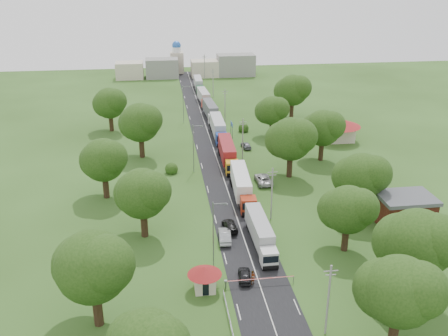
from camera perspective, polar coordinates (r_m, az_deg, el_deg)
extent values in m
plane|color=#294617|center=(88.14, 0.88, -3.94)|extent=(260.00, 260.00, 0.00)
cube|color=black|center=(106.33, -0.71, 0.73)|extent=(8.00, 200.00, 0.04)
cylinder|color=slate|center=(65.91, 0.19, -13.17)|extent=(0.20, 0.20, 1.10)
cube|color=slate|center=(65.63, 0.19, -12.81)|extent=(0.35, 0.35, 0.25)
cylinder|color=red|center=(66.32, 4.14, -12.52)|extent=(9.00, 0.12, 0.12)
cylinder|color=slate|center=(67.55, 7.96, -12.50)|extent=(0.10, 0.10, 1.00)
cube|color=beige|center=(65.29, -2.22, -12.87)|extent=(2.60, 2.60, 2.40)
cone|color=maroon|center=(64.34, -2.24, -11.63)|extent=(4.40, 4.40, 1.10)
cube|color=black|center=(65.29, -1.05, -12.65)|extent=(0.02, 1.20, 0.90)
cube|color=black|center=(64.34, -2.10, -13.68)|extent=(0.80, 0.02, 1.90)
cylinder|color=slate|center=(119.22, 0.96, 4.13)|extent=(0.12, 0.12, 4.00)
cylinder|color=slate|center=(121.48, 0.79, 4.47)|extent=(0.12, 0.12, 4.00)
cube|color=#163C9A|center=(119.88, 0.88, 5.03)|extent=(0.06, 3.00, 1.00)
cube|color=silver|center=(119.88, 0.88, 5.03)|extent=(0.07, 3.10, 0.06)
cylinder|color=gray|center=(57.80, 11.82, -14.59)|extent=(0.24, 0.24, 9.00)
cube|color=gray|center=(55.65, 12.13, -11.43)|extent=(1.60, 0.10, 0.10)
cube|color=gray|center=(55.92, 12.08, -11.86)|extent=(1.20, 0.10, 0.10)
cylinder|color=gray|center=(80.97, 5.48, -2.97)|extent=(0.24, 0.24, 9.00)
cube|color=gray|center=(79.45, 5.58, -0.48)|extent=(1.60, 0.10, 0.10)
cube|color=gray|center=(79.64, 5.57, -0.81)|extent=(1.20, 0.10, 0.10)
cylinder|color=gray|center=(106.49, 2.15, 3.32)|extent=(0.24, 0.24, 9.00)
cube|color=gray|center=(105.34, 2.18, 5.28)|extent=(1.60, 0.10, 0.10)
cube|color=gray|center=(105.48, 2.18, 5.02)|extent=(1.20, 0.10, 0.10)
cylinder|color=gray|center=(133.01, 0.12, 7.14)|extent=(0.24, 0.24, 9.00)
cube|color=gray|center=(132.09, 0.12, 8.74)|extent=(1.60, 0.10, 0.10)
cube|color=gray|center=(132.20, 0.12, 8.52)|extent=(1.20, 0.10, 0.10)
cylinder|color=gray|center=(160.03, -1.26, 9.68)|extent=(0.24, 0.24, 9.00)
cube|color=gray|center=(159.27, -1.27, 11.01)|extent=(1.60, 0.10, 0.10)
cube|color=gray|center=(159.36, -1.27, 10.84)|extent=(1.20, 0.10, 0.10)
cylinder|color=gray|center=(187.34, -2.25, 11.47)|extent=(0.24, 0.24, 9.00)
cube|color=gray|center=(186.69, -2.26, 12.62)|extent=(1.60, 0.10, 0.10)
cube|color=gray|center=(186.77, -2.26, 12.47)|extent=(1.20, 0.10, 0.10)
cylinder|color=slate|center=(67.62, -1.23, -7.72)|extent=(0.16, 0.16, 10.00)
cube|color=slate|center=(65.52, -0.48, -4.10)|extent=(1.80, 0.10, 0.10)
cube|color=slate|center=(65.68, 0.21, -4.18)|extent=(0.50, 0.22, 0.15)
cylinder|color=slate|center=(99.43, -3.52, 2.23)|extent=(0.16, 0.16, 10.00)
cube|color=slate|center=(98.02, -3.06, 4.84)|extent=(1.80, 0.10, 0.10)
cube|color=slate|center=(98.12, -2.59, 4.78)|extent=(0.50, 0.22, 0.15)
cylinder|color=slate|center=(132.86, -4.69, 7.27)|extent=(0.16, 0.16, 10.00)
cube|color=slate|center=(131.80, -4.35, 9.27)|extent=(1.80, 0.10, 0.10)
cube|color=slate|center=(131.88, -4.00, 9.22)|extent=(0.50, 0.22, 0.15)
cylinder|color=#382616|center=(59.38, 18.82, -17.21)|extent=(1.08, 1.08, 4.20)
sphere|color=#1B3A0F|center=(56.39, 19.47, -13.14)|extent=(7.70, 7.70, 7.70)
sphere|color=#1B3A0F|center=(55.76, 21.37, -12.84)|extent=(6.05, 6.05, 6.05)
sphere|color=#1B3A0F|center=(57.24, 17.78, -13.00)|extent=(6.60, 6.60, 6.60)
cylinder|color=#382616|center=(67.43, 20.58, -12.11)|extent=(1.12, 1.12, 4.55)
sphere|color=#1B3A0F|center=(64.61, 21.24, -7.99)|extent=(8.40, 8.40, 8.40)
sphere|color=#1B3A0F|center=(64.01, 23.04, -7.64)|extent=(6.60, 6.60, 6.60)
sphere|color=#1B3A0F|center=(65.49, 19.63, -7.93)|extent=(7.20, 7.20, 7.20)
cylinder|color=#382616|center=(75.20, 13.68, -7.82)|extent=(1.04, 1.04, 3.85)
sphere|color=#1B3A0F|center=(73.05, 14.00, -4.63)|extent=(7.00, 7.00, 7.00)
sphere|color=#1B3A0F|center=(72.35, 15.26, -4.36)|extent=(5.50, 5.50, 5.50)
sphere|color=#1B3A0F|center=(73.96, 12.90, -4.61)|extent=(6.00, 6.00, 6.00)
cylinder|color=#382616|center=(85.43, 15.12, -4.07)|extent=(1.08, 1.08, 4.20)
sphere|color=#1B3A0F|center=(83.37, 15.47, -0.90)|extent=(7.70, 7.70, 7.70)
sphere|color=#1B3A0F|center=(82.68, 16.69, -0.61)|extent=(6.05, 6.05, 6.05)
sphere|color=#1B3A0F|center=(84.34, 14.39, -0.93)|extent=(6.60, 6.60, 6.60)
cylinder|color=#382616|center=(98.72, 7.51, 0.24)|extent=(1.12, 1.12, 4.55)
sphere|color=#1B3A0F|center=(96.82, 7.67, 3.30)|extent=(8.40, 8.40, 8.40)
sphere|color=#1B3A0F|center=(95.84, 8.74, 3.62)|extent=(6.60, 6.60, 6.60)
sphere|color=#1B3A0F|center=(98.08, 6.75, 3.23)|extent=(7.20, 7.20, 7.20)
cylinder|color=#382616|center=(108.48, 11.03, 1.93)|extent=(1.08, 1.08, 4.20)
sphere|color=#1B3A0F|center=(106.87, 11.23, 4.51)|extent=(7.70, 7.70, 7.70)
sphere|color=#1B3A0F|center=(106.09, 12.15, 4.78)|extent=(6.05, 6.05, 6.05)
sphere|color=#1B3A0F|center=(107.93, 10.43, 4.44)|extent=(6.60, 6.60, 6.60)
cylinder|color=#382616|center=(122.15, 5.44, 4.43)|extent=(1.04, 1.04, 3.85)
sphere|color=#1B3A0F|center=(120.84, 5.52, 6.55)|extent=(7.00, 7.00, 7.00)
sphere|color=#1B3A0F|center=(119.99, 6.22, 6.78)|extent=(5.50, 5.50, 5.50)
sphere|color=#1B3A0F|center=(121.93, 4.92, 6.46)|extent=(6.00, 6.00, 6.00)
cylinder|color=#382616|center=(138.16, 7.73, 6.55)|extent=(1.12, 1.12, 4.55)
sphere|color=#1B3A0F|center=(136.81, 7.85, 8.80)|extent=(8.40, 8.40, 8.40)
sphere|color=#1B3A0F|center=(135.89, 8.62, 9.06)|extent=(6.60, 6.60, 6.60)
sphere|color=#1B3A0F|center=(138.04, 7.19, 8.70)|extent=(7.20, 7.20, 7.20)
cylinder|color=#382616|center=(60.98, -14.25, -15.25)|extent=(1.12, 1.12, 4.55)
sphere|color=#1B3A0F|center=(57.85, -14.77, -10.83)|extent=(8.40, 8.40, 8.40)
sphere|color=#1B3A0F|center=(56.17, -13.44, -10.67)|extent=(6.60, 6.60, 6.60)
sphere|color=#1B3A0F|center=(59.60, -15.72, -10.57)|extent=(7.20, 7.20, 7.20)
cylinder|color=#382616|center=(77.54, -9.10, -6.33)|extent=(1.08, 1.08, 4.20)
sphere|color=#1B3A0F|center=(75.27, -9.33, -2.89)|extent=(7.70, 7.70, 7.70)
sphere|color=#1B3A0F|center=(73.89, -8.32, -2.61)|extent=(6.05, 6.05, 6.05)
sphere|color=#1B3A0F|center=(76.80, -10.11, -2.87)|extent=(6.60, 6.60, 6.60)
cylinder|color=#382616|center=(91.55, -13.35, -2.09)|extent=(1.08, 1.08, 4.20)
sphere|color=#1B3A0F|center=(89.64, -13.63, 0.90)|extent=(7.70, 7.70, 7.70)
sphere|color=#1B3A0F|center=(88.19, -12.86, 1.19)|extent=(6.05, 6.05, 6.05)
sphere|color=#1B3A0F|center=(91.24, -14.21, 0.85)|extent=(6.60, 6.60, 6.60)
cylinder|color=#382616|center=(109.64, -9.37, 2.36)|extent=(1.12, 1.12, 4.55)
sphere|color=#1B3A0F|center=(107.93, -9.56, 5.15)|extent=(8.40, 8.40, 8.40)
sphere|color=#1B3A0F|center=(106.48, -8.79, 5.47)|extent=(6.60, 6.60, 6.60)
sphere|color=#1B3A0F|center=(109.59, -10.15, 5.04)|extent=(7.20, 7.20, 7.20)
cylinder|color=#382616|center=(129.23, -12.76, 5.04)|extent=(1.08, 1.08, 4.20)
sphere|color=#1B3A0F|center=(127.88, -12.95, 7.24)|extent=(7.70, 7.70, 7.70)
sphere|color=#1B3A0F|center=(126.50, -12.40, 7.51)|extent=(6.05, 6.05, 6.05)
sphere|color=#1B3A0F|center=(129.45, -13.37, 7.13)|extent=(6.60, 6.60, 6.60)
cube|color=maroon|center=(84.58, 19.91, -4.79)|extent=(8.00, 6.00, 4.60)
cube|color=#47494F|center=(83.51, 20.14, -3.19)|extent=(8.60, 6.60, 0.60)
cube|color=beige|center=(121.81, 12.88, 3.96)|extent=(7.00, 5.00, 4.00)
cone|color=maroon|center=(120.98, 12.99, 5.26)|extent=(10.08, 10.08, 1.80)
cube|color=gray|center=(191.64, -7.10, 11.26)|extent=(12.00, 8.00, 7.00)
cube|color=beige|center=(192.56, -2.24, 11.31)|extent=(10.00, 8.00, 6.00)
cube|color=gray|center=(193.86, 1.37, 11.69)|extent=(14.00, 8.00, 8.00)
cube|color=beige|center=(191.99, -10.74, 10.92)|extent=(10.00, 8.00, 6.00)
cube|color=beige|center=(199.57, -5.39, 11.90)|extent=(5.00, 5.00, 8.00)
cylinder|color=silver|center=(198.77, -5.44, 13.32)|extent=(3.20, 3.20, 2.00)
sphere|color=#2659B2|center=(198.54, -5.46, 13.77)|extent=(3.40, 3.40, 3.40)
cube|color=silver|center=(69.89, 5.16, -10.12)|extent=(2.28, 2.28, 2.36)
cube|color=black|center=(68.77, 5.38, -10.39)|extent=(2.17, 0.03, 1.04)
cube|color=slate|center=(69.51, 5.33, -11.25)|extent=(2.08, 0.26, 0.33)
cube|color=slate|center=(75.80, 4.06, -7.99)|extent=(2.24, 10.87, 0.28)
cube|color=#A2A3A7|center=(75.21, 4.05, -6.76)|extent=(2.43, 11.15, 2.83)
cylinder|color=black|center=(69.72, 5.29, -11.18)|extent=(2.22, 0.94, 0.94)
cylinder|color=black|center=(71.11, 4.99, -10.44)|extent=(2.22, 0.94, 0.94)
cylinder|color=black|center=(78.74, 3.57, -6.96)|extent=(2.22, 0.94, 0.94)
cylinder|color=black|center=(79.95, 3.38, -6.47)|extent=(2.22, 0.94, 0.94)
cube|color=#9E2912|center=(83.47, 2.80, -4.25)|extent=(2.72, 2.72, 2.67)
cube|color=black|center=(82.16, 2.96, -4.41)|extent=(2.46, 0.17, 1.18)
cube|color=slate|center=(82.87, 2.94, -5.29)|extent=(2.36, 0.39, 0.37)
cube|color=slate|center=(90.50, 1.94, -2.67)|extent=(3.20, 12.43, 0.32)
cube|color=white|center=(90.00, 1.93, -1.47)|extent=(3.44, 12.76, 3.21)
cylinder|color=black|center=(83.13, 2.90, -5.24)|extent=(2.51, 1.07, 1.07)
cylinder|color=black|center=(84.82, 2.67, -4.65)|extent=(2.51, 1.07, 1.07)
cylinder|color=black|center=(93.97, 1.57, -1.87)|extent=(2.51, 1.07, 1.07)
cylinder|color=black|center=(95.42, 1.41, -1.49)|extent=(2.51, 1.07, 1.07)
cube|color=orange|center=(98.79, 0.95, 0.06)|extent=(2.67, 2.67, 2.68)
cube|color=black|center=(97.46, 1.07, -0.01)|extent=(2.46, 0.11, 1.18)
cube|color=slate|center=(98.06, 1.06, -0.78)|extent=(2.36, 0.34, 0.37)
cube|color=slate|center=(106.01, 0.35, 1.13)|extent=(2.92, 12.40, 0.32)
cube|color=maroon|center=(105.64, 0.33, 2.17)|extent=(3.15, 12.73, 3.21)
cylinder|color=black|center=(98.33, 1.03, -0.75)|extent=(2.52, 1.07, 1.07)
cylinder|color=black|center=(100.09, 0.87, -0.33)|extent=(2.52, 1.07, 1.07)
cylinder|color=black|center=(109.58, 0.08, 1.69)|extent=(2.52, 1.07, 1.07)
cylinder|color=black|center=(111.08, -0.04, 1.97)|extent=(2.52, 1.07, 1.07)
cube|color=#1B41A6|center=(115.35, -0.27, 3.33)|extent=(2.61, 2.61, 2.68)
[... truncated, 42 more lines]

